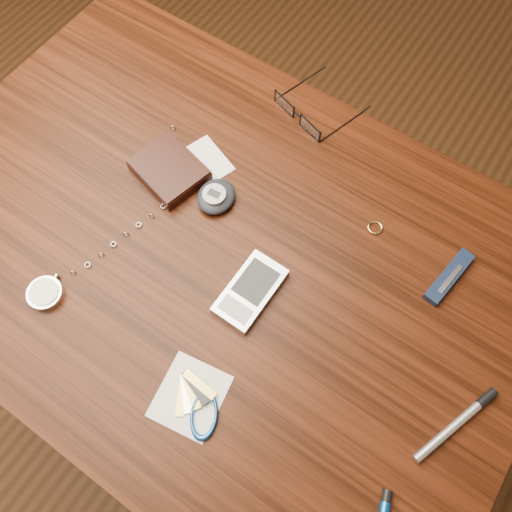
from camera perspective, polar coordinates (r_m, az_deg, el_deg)
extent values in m
plane|color=#472814|center=(1.48, -2.68, -11.04)|extent=(3.80, 3.80, 0.00)
cube|color=#331308|center=(0.78, -4.99, 0.85)|extent=(1.00, 0.70, 0.03)
cylinder|color=#4C2814|center=(1.39, -11.63, 13.32)|extent=(0.05, 0.05, 0.71)
cylinder|color=#4C2814|center=(1.22, 22.92, -6.72)|extent=(0.05, 0.05, 0.71)
cube|color=black|center=(0.83, -9.85, 9.59)|extent=(0.13, 0.11, 0.02)
cube|color=black|center=(0.82, -9.99, 10.05)|extent=(0.12, 0.11, 0.00)
cube|color=white|center=(0.84, -5.43, 10.96)|extent=(0.10, 0.08, 0.00)
cube|color=black|center=(0.89, 3.26, 16.97)|extent=(0.05, 0.02, 0.03)
cube|color=white|center=(0.89, 3.26, 16.97)|extent=(0.04, 0.01, 0.02)
cylinder|color=black|center=(0.94, 5.12, 19.11)|extent=(0.04, 0.12, 0.00)
cube|color=black|center=(0.86, 6.18, 14.32)|extent=(0.05, 0.02, 0.03)
cube|color=white|center=(0.86, 6.18, 14.32)|extent=(0.04, 0.01, 0.02)
cylinder|color=black|center=(0.89, 10.17, 14.64)|extent=(0.04, 0.12, 0.00)
cube|color=black|center=(0.88, 4.72, 15.84)|extent=(0.02, 0.01, 0.00)
torus|color=tan|center=(0.79, 13.45, 3.18)|extent=(0.03, 0.03, 0.00)
cylinder|color=#B7B6BB|center=(0.79, -22.93, -3.97)|extent=(0.05, 0.05, 0.01)
cylinder|color=white|center=(0.78, -23.12, -3.79)|extent=(0.04, 0.04, 0.00)
cylinder|color=#B7B6BB|center=(0.79, -21.88, -2.18)|extent=(0.01, 0.01, 0.01)
torus|color=#B7B6BB|center=(0.79, -20.21, -1.76)|extent=(0.01, 0.01, 0.01)
torus|color=#B7B6BB|center=(0.79, -18.69, -0.96)|extent=(0.01, 0.01, 0.00)
torus|color=#B7B6BB|center=(0.79, -17.30, 0.13)|extent=(0.01, 0.01, 0.01)
torus|color=#B7B6BB|center=(0.79, -15.99, 1.31)|extent=(0.01, 0.01, 0.00)
torus|color=#B7B6BB|center=(0.79, -14.66, 2.45)|extent=(0.01, 0.01, 0.01)
torus|color=#B7B6BB|center=(0.79, -13.27, 3.51)|extent=(0.01, 0.01, 0.00)
torus|color=#B7B6BB|center=(0.80, -11.87, 4.52)|extent=(0.01, 0.00, 0.01)
torus|color=#B7B6BB|center=(0.80, -10.56, 5.62)|extent=(0.01, 0.01, 0.00)
torus|color=#B7B6BB|center=(0.81, -9.50, 6.89)|extent=(0.01, 0.01, 0.01)
torus|color=#B7B6BB|center=(0.82, -8.87, 8.29)|extent=(0.01, 0.01, 0.00)
torus|color=#B7B6BB|center=(0.83, -8.71, 9.64)|extent=(0.01, 0.01, 0.01)
torus|color=#B7B6BB|center=(0.84, -8.87, 10.86)|extent=(0.01, 0.01, 0.00)
torus|color=#B7B6BB|center=(0.86, -9.14, 12.00)|extent=(0.01, 0.01, 0.01)
torus|color=#B7B6BB|center=(0.87, -9.36, 13.13)|extent=(0.01, 0.01, 0.00)
torus|color=#B7B6BB|center=(0.88, -9.48, 14.26)|extent=(0.01, 0.01, 0.01)
cube|color=silver|center=(0.72, -0.66, -4.04)|extent=(0.06, 0.11, 0.02)
cube|color=black|center=(0.72, -0.02, -2.94)|extent=(0.05, 0.06, 0.00)
cube|color=#9C9FA4|center=(0.71, -2.37, -6.10)|extent=(0.05, 0.02, 0.00)
ellipsoid|color=black|center=(0.79, -4.58, 6.80)|extent=(0.07, 0.07, 0.02)
cylinder|color=#A4A6AD|center=(0.78, -4.80, 7.05)|extent=(0.04, 0.04, 0.00)
cube|color=black|center=(0.77, -4.82, 7.15)|extent=(0.02, 0.01, 0.00)
cube|color=white|center=(0.70, -7.53, -15.59)|extent=(0.10, 0.11, 0.00)
torus|color=#1A4FAA|center=(0.69, -5.97, -17.64)|extent=(0.07, 0.07, 0.01)
cube|color=olive|center=(0.70, -8.45, -15.57)|extent=(0.04, 0.05, 0.00)
cube|color=silver|center=(0.70, -7.95, -15.27)|extent=(0.04, 0.05, 0.00)
cube|color=olive|center=(0.70, -7.46, -14.98)|extent=(0.05, 0.04, 0.00)
cube|color=black|center=(0.69, -6.97, -14.68)|extent=(0.05, 0.03, 0.00)
cube|color=olive|center=(0.69, -6.47, -14.38)|extent=(0.05, 0.02, 0.00)
cube|color=#111D36|center=(0.79, 21.18, -2.20)|extent=(0.04, 0.10, 0.01)
cube|color=silver|center=(0.78, 21.33, -2.45)|extent=(0.01, 0.06, 0.00)
cylinder|color=silver|center=(0.73, 21.90, -17.42)|extent=(0.06, 0.14, 0.01)
cylinder|color=black|center=(0.76, 24.84, -14.51)|extent=(0.02, 0.03, 0.01)
cylinder|color=#0F55B3|center=(0.70, 14.49, -26.08)|extent=(0.02, 0.02, 0.01)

